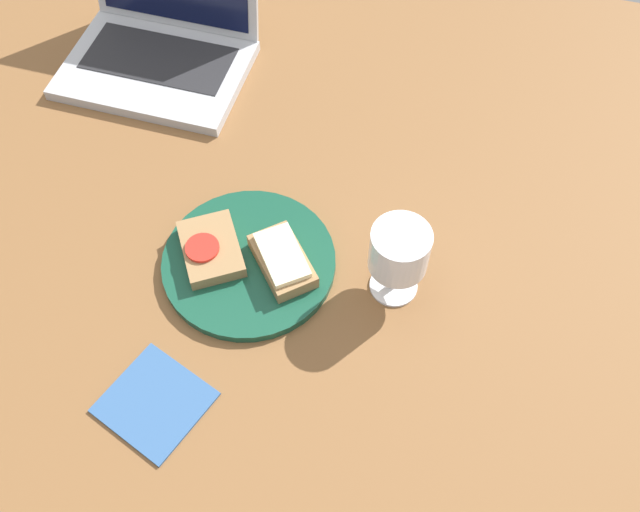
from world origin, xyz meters
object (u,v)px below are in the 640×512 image
Objects in this scene: wine_glass at (399,252)px; laptop at (160,42)px; plate at (248,262)px; sandwich_with_cheese at (282,260)px; napkin at (155,402)px; sandwich_with_tomato at (210,249)px.

wine_glass is 0.41× the size of laptop.
sandwich_with_cheese is (5.11, 0.38, 2.17)cm from plate.
plate is 22.14cm from wine_glass.
wine_glass is (20.55, 2.16, 7.93)cm from plate.
napkin is (-25.06, -24.83, -8.43)cm from wine_glass.
plate is 5.48cm from sandwich_with_tomato.
plate is 2.04× the size of napkin.
napkin is (-9.61, -23.05, -2.66)cm from sandwich_with_cheese.
napkin is (-4.50, -22.67, -0.50)cm from plate.
plate is 2.03× the size of sandwich_with_cheese.
wine_glass reaches higher than sandwich_with_cheese.
plate is at bearing -175.71° from sandwich_with_cheese.
napkin is (0.66, -22.23, -2.30)cm from sandwich_with_tomato.
sandwich_with_cheese is 25.12cm from napkin.
plate is at bearing 78.76° from napkin.
sandwich_with_tomato is at bearing -175.11° from plate.
laptop is at bearing 127.79° from plate.
plate is 0.81× the size of laptop.
wine_glass is at bearing 44.74° from napkin.
plate is 45.16cm from laptop.
laptop is at bearing 132.89° from sandwich_with_cheese.
sandwich_with_cheese is 0.92× the size of sandwich_with_tomato.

